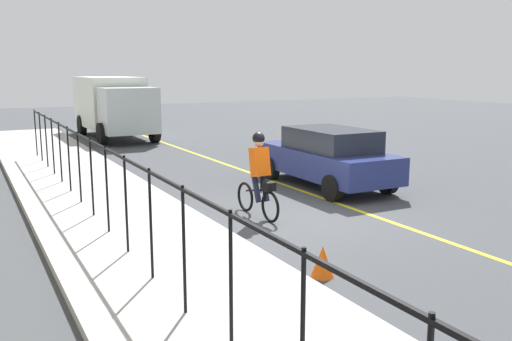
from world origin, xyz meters
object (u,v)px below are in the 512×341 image
(box_truck_background, at_px, (113,104))
(traffic_cone_near, at_px, (323,261))
(patrol_sedan, at_px, (327,156))
(cyclist_lead, at_px, (259,175))

(box_truck_background, distance_m, traffic_cone_near, 19.01)
(patrol_sedan, bearing_deg, cyclist_lead, 122.16)
(cyclist_lead, relative_size, box_truck_background, 0.27)
(cyclist_lead, xyz_separation_m, box_truck_background, (15.47, -0.79, 0.64))
(patrol_sedan, distance_m, traffic_cone_near, 6.64)
(cyclist_lead, xyz_separation_m, traffic_cone_near, (-3.43, 0.78, -0.67))
(patrol_sedan, height_order, box_truck_background, box_truck_background)
(box_truck_background, relative_size, traffic_cone_near, 13.94)
(box_truck_background, bearing_deg, cyclist_lead, -2.70)
(patrol_sedan, xyz_separation_m, box_truck_background, (13.55, 2.33, 0.73))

